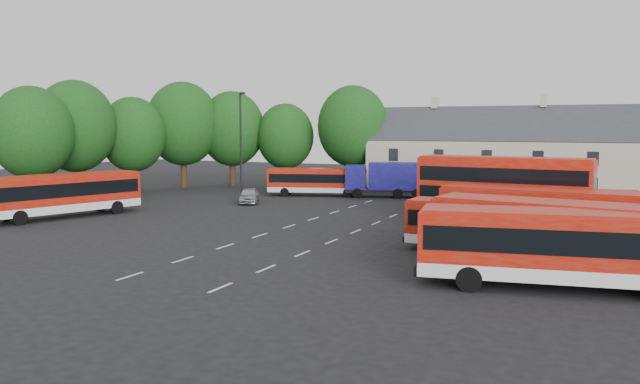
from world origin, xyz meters
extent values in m
plane|color=black|center=(0.00, 0.00, 0.00)|extent=(140.00, 140.00, 0.00)
cube|color=beige|center=(0.00, -14.00, 0.01)|extent=(0.15, 1.80, 0.01)
cube|color=beige|center=(0.00, -10.00, 0.01)|extent=(0.15, 1.80, 0.01)
cube|color=beige|center=(0.00, -6.00, 0.01)|extent=(0.15, 1.80, 0.01)
cube|color=beige|center=(0.00, -2.00, 0.01)|extent=(0.15, 1.80, 0.01)
cube|color=beige|center=(0.00, 2.00, 0.01)|extent=(0.15, 1.80, 0.01)
cube|color=beige|center=(0.00, 6.00, 0.01)|extent=(0.15, 1.80, 0.01)
cube|color=beige|center=(0.00, 10.00, 0.01)|extent=(0.15, 1.80, 0.01)
cube|color=beige|center=(0.00, 14.00, 0.01)|extent=(0.15, 1.80, 0.01)
cube|color=beige|center=(0.00, 18.00, 0.01)|extent=(0.15, 1.80, 0.01)
cube|color=beige|center=(5.00, -14.00, 0.01)|extent=(0.15, 1.80, 0.01)
cube|color=beige|center=(5.00, -10.00, 0.01)|extent=(0.15, 1.80, 0.01)
cube|color=beige|center=(5.00, -6.00, 0.01)|extent=(0.15, 1.80, 0.01)
cube|color=beige|center=(5.00, -2.00, 0.01)|extent=(0.15, 1.80, 0.01)
cube|color=beige|center=(5.00, 2.00, 0.01)|extent=(0.15, 1.80, 0.01)
cube|color=beige|center=(5.00, 6.00, 0.01)|extent=(0.15, 1.80, 0.01)
cube|color=beige|center=(5.00, 10.00, 0.01)|extent=(0.15, 1.80, 0.01)
cube|color=beige|center=(5.00, 14.00, 0.01)|extent=(0.15, 1.80, 0.01)
cube|color=beige|center=(5.00, 18.00, 0.01)|extent=(0.15, 1.80, 0.01)
cylinder|color=black|center=(-27.00, 4.00, 1.92)|extent=(0.70, 0.70, 3.85)
ellipsoid|color=#103B11|center=(-27.00, 4.00, 6.39)|extent=(7.26, 7.26, 8.35)
cylinder|color=black|center=(-28.00, 10.00, 2.10)|extent=(0.70, 0.70, 4.20)
ellipsoid|color=#103B11|center=(-28.00, 10.00, 6.97)|extent=(7.92, 7.92, 9.11)
cylinder|color=black|center=(-26.00, 16.00, 1.84)|extent=(0.70, 0.70, 3.67)
ellipsoid|color=#103B11|center=(-26.00, 16.00, 6.10)|extent=(6.93, 6.93, 7.97)
cylinder|color=black|center=(-24.00, 22.00, 2.19)|extent=(0.70, 0.70, 4.38)
ellipsoid|color=#103B11|center=(-24.00, 22.00, 7.26)|extent=(8.25, 8.25, 9.49)
cylinder|color=black|center=(-20.00, 26.00, 2.01)|extent=(0.70, 0.70, 4.02)
ellipsoid|color=#103B11|center=(-20.00, 26.00, 6.68)|extent=(7.59, 7.59, 8.73)
cylinder|color=black|center=(-14.00, 28.00, 1.75)|extent=(0.70, 0.70, 3.50)
ellipsoid|color=#103B11|center=(-14.00, 28.00, 5.81)|extent=(6.60, 6.60, 7.59)
cylinder|color=black|center=(-6.00, 29.00, 2.10)|extent=(0.70, 0.70, 4.20)
ellipsoid|color=#103B11|center=(-6.00, 29.00, 6.97)|extent=(7.92, 7.92, 9.11)
cube|color=beige|center=(14.00, 30.00, 2.75)|extent=(35.00, 7.00, 5.50)
cube|color=#2D3035|center=(14.00, 30.00, 5.50)|extent=(35.70, 7.13, 7.13)
cube|color=beige|center=(3.00, 30.00, 9.46)|extent=(0.60, 0.90, 1.20)
cube|color=beige|center=(14.00, 30.00, 9.46)|extent=(0.60, 0.90, 1.20)
cube|color=silver|center=(18.47, -8.28, 0.85)|extent=(12.34, 4.78, 0.60)
cube|color=#A61A0A|center=(18.47, -8.28, 2.22)|extent=(12.34, 4.78, 2.14)
cube|color=black|center=(18.47, -8.28, 2.27)|extent=(11.87, 4.76, 1.04)
cube|color=#A61A0A|center=(18.47, -8.28, 3.34)|extent=(12.08, 4.63, 0.13)
cylinder|color=black|center=(14.88, -10.16, 0.55)|extent=(1.13, 0.49, 1.09)
cube|color=silver|center=(18.34, -5.55, 0.86)|extent=(12.55, 4.76, 0.61)
cube|color=#A61A0A|center=(18.34, -5.55, 2.26)|extent=(12.55, 4.76, 2.17)
cube|color=black|center=(18.34, -5.55, 2.31)|extent=(12.08, 4.74, 1.06)
cube|color=#A61A0A|center=(18.34, -5.55, 3.40)|extent=(12.29, 4.61, 0.13)
cylinder|color=black|center=(14.26, -6.15, 0.56)|extent=(1.15, 0.49, 1.11)
cube|color=silver|center=(14.88, -1.79, 0.71)|extent=(10.17, 2.64, 0.51)
cube|color=#A61A0A|center=(14.88, -1.79, 1.86)|extent=(10.17, 2.64, 1.79)
cube|color=black|center=(14.88, -1.79, 1.91)|extent=(9.77, 2.68, 0.87)
cube|color=#A61A0A|center=(14.88, -1.79, 2.80)|extent=(9.97, 2.54, 0.11)
cylinder|color=black|center=(11.61, -2.72, 0.46)|extent=(0.93, 0.29, 0.92)
cylinder|color=black|center=(18.14, -0.86, 0.46)|extent=(0.93, 0.29, 0.92)
cube|color=silver|center=(16.25, 3.04, 0.80)|extent=(11.59, 3.76, 0.57)
cube|color=#A61A0A|center=(16.25, 3.04, 2.10)|extent=(11.59, 3.76, 2.02)
cube|color=black|center=(16.25, 3.04, 2.15)|extent=(11.14, 3.78, 0.98)
cube|color=#A61A0A|center=(16.25, 3.04, 3.16)|extent=(11.35, 3.64, 0.12)
cylinder|color=black|center=(12.51, 2.26, 0.52)|extent=(1.06, 0.40, 1.03)
cylinder|color=black|center=(20.00, 3.82, 0.52)|extent=(1.06, 0.40, 1.03)
cube|color=silver|center=(16.78, 5.96, 0.74)|extent=(10.67, 3.27, 0.53)
cube|color=#A61A0A|center=(16.78, 5.96, 1.93)|extent=(10.67, 3.27, 1.86)
cube|color=black|center=(16.78, 5.96, 1.98)|extent=(10.26, 3.29, 0.91)
cube|color=#A61A0A|center=(16.78, 5.96, 2.91)|extent=(10.45, 3.16, 0.11)
cylinder|color=black|center=(13.53, 4.60, 0.48)|extent=(0.97, 0.35, 0.96)
cylinder|color=black|center=(20.04, 7.32, 0.48)|extent=(0.97, 0.35, 0.96)
cube|color=silver|center=(13.44, 8.70, 0.83)|extent=(11.95, 3.59, 0.59)
cube|color=#A61A0A|center=(13.44, 8.70, 2.92)|extent=(11.95, 3.59, 3.59)
cube|color=black|center=(13.44, 8.70, 2.22)|extent=(11.48, 3.61, 1.02)
cube|color=#A61A0A|center=(13.44, 8.70, 4.76)|extent=(11.70, 3.46, 0.13)
cylinder|color=black|center=(9.59, 7.79, 0.54)|extent=(1.09, 0.38, 1.07)
cylinder|color=black|center=(17.29, 9.61, 0.54)|extent=(1.09, 0.38, 1.07)
cube|color=black|center=(13.44, 8.70, 3.61)|extent=(11.48, 3.61, 1.02)
cube|color=silver|center=(13.89, 14.06, 0.76)|extent=(10.76, 2.58, 0.54)
cube|color=#A61A0A|center=(13.89, 14.06, 2.66)|extent=(10.76, 2.58, 3.27)
cube|color=black|center=(13.89, 14.06, 2.02)|extent=(10.33, 2.63, 0.93)
cube|color=#A61A0A|center=(13.89, 14.06, 4.34)|extent=(10.54, 2.48, 0.12)
cylinder|color=black|center=(10.44, 13.00, 0.49)|extent=(0.98, 0.29, 0.98)
cylinder|color=black|center=(17.34, 15.11, 0.49)|extent=(0.98, 0.29, 0.98)
cube|color=black|center=(13.89, 14.06, 3.29)|extent=(10.33, 2.63, 0.93)
cube|color=silver|center=(-17.58, -1.50, 0.83)|extent=(5.98, 12.06, 0.59)
cube|color=#A61A0A|center=(-17.58, -1.50, 2.17)|extent=(5.98, 12.06, 2.09)
cube|color=black|center=(-17.58, -1.50, 2.22)|extent=(5.90, 11.63, 1.02)
cube|color=#A61A0A|center=(-17.58, -1.50, 3.27)|extent=(5.81, 11.80, 0.13)
cylinder|color=black|center=(-17.51, -5.46, 0.54)|extent=(0.60, 1.11, 1.07)
cylinder|color=black|center=(-17.65, 2.46, 0.54)|extent=(0.60, 1.11, 1.07)
cube|color=silver|center=(-6.29, 20.19, 0.69)|extent=(10.01, 5.07, 0.49)
cube|color=#A61A0A|center=(-6.29, 20.19, 1.80)|extent=(10.01, 5.07, 1.74)
cube|color=black|center=(-6.29, 20.19, 1.85)|extent=(9.65, 5.01, 0.85)
cube|color=#A61A0A|center=(-6.29, 20.19, 2.72)|extent=(9.80, 4.93, 0.11)
cylinder|color=black|center=(-8.98, 18.29, 0.45)|extent=(0.92, 0.51, 0.89)
cylinder|color=black|center=(-3.60, 22.10, 0.45)|extent=(0.92, 0.51, 0.89)
cube|color=black|center=(0.30, 21.97, 0.64)|extent=(8.11, 4.53, 0.29)
cube|color=navy|center=(-2.49, 21.01, 1.96)|extent=(2.66, 2.96, 2.36)
cube|color=black|center=(-3.37, 20.71, 2.32)|extent=(0.77, 2.01, 1.18)
cube|color=navy|center=(1.36, 22.34, 2.11)|extent=(6.09, 4.15, 2.65)
cylinder|color=black|center=(-1.94, 20.03, 0.49)|extent=(1.02, 0.58, 0.98)
cylinder|color=black|center=(2.76, 24.00, 0.49)|extent=(1.02, 0.58, 0.98)
imported|color=#B3B6BB|center=(-9.46, 12.30, 0.71)|extent=(3.34, 4.47, 1.42)
cylinder|color=black|center=(-11.40, 14.13, 5.01)|extent=(0.18, 0.18, 10.02)
cube|color=black|center=(-11.12, 14.03, 10.02)|extent=(0.65, 0.45, 0.18)
camera|label=1|loc=(19.92, -36.10, 6.93)|focal=35.00mm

